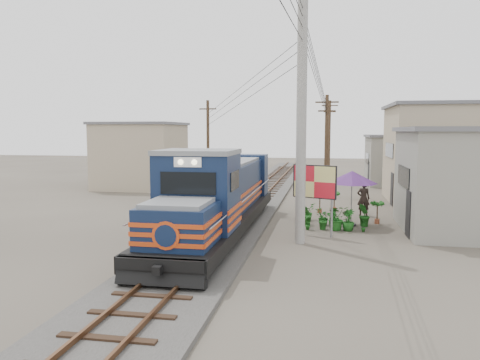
% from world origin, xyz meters
% --- Properties ---
extents(ground, '(120.00, 120.00, 0.00)m').
position_xyz_m(ground, '(0.00, 0.00, 0.00)').
color(ground, '#473F35').
rests_on(ground, ground).
extents(ballast, '(3.60, 70.00, 0.16)m').
position_xyz_m(ballast, '(0.00, 10.00, 0.08)').
color(ballast, '#595651').
rests_on(ballast, ground).
extents(track, '(1.15, 70.00, 0.12)m').
position_xyz_m(track, '(0.00, 10.00, 0.26)').
color(track, '#51331E').
rests_on(track, ground).
extents(locomotive, '(2.75, 14.96, 3.71)m').
position_xyz_m(locomotive, '(0.00, 0.27, 1.64)').
color(locomotive, black).
rests_on(locomotive, ground).
extents(utility_pole_main, '(0.40, 0.40, 10.00)m').
position_xyz_m(utility_pole_main, '(3.50, -0.50, 5.00)').
color(utility_pole_main, '#9E9B93').
rests_on(utility_pole_main, ground).
extents(wooden_pole_mid, '(1.60, 0.24, 7.00)m').
position_xyz_m(wooden_pole_mid, '(4.50, 14.00, 3.68)').
color(wooden_pole_mid, '#4C3826').
rests_on(wooden_pole_mid, ground).
extents(wooden_pole_far, '(1.60, 0.24, 7.50)m').
position_xyz_m(wooden_pole_far, '(4.80, 28.00, 3.93)').
color(wooden_pole_far, '#4C3826').
rests_on(wooden_pole_far, ground).
extents(wooden_pole_left, '(1.60, 0.24, 7.00)m').
position_xyz_m(wooden_pole_left, '(-5.00, 18.00, 3.68)').
color(wooden_pole_left, '#4C3826').
rests_on(wooden_pole_left, ground).
extents(power_lines, '(9.65, 19.00, 3.30)m').
position_xyz_m(power_lines, '(-0.14, 8.49, 7.56)').
color(power_lines, black).
rests_on(power_lines, ground).
extents(shophouse_mid, '(8.40, 7.35, 6.20)m').
position_xyz_m(shophouse_mid, '(12.50, 12.00, 3.11)').
color(shophouse_mid, tan).
rests_on(shophouse_mid, ground).
extents(shophouse_back, '(6.30, 6.30, 4.20)m').
position_xyz_m(shophouse_back, '(11.00, 22.00, 2.11)').
color(shophouse_back, gray).
rests_on(shophouse_back, ground).
extents(shophouse_left, '(6.30, 6.30, 5.20)m').
position_xyz_m(shophouse_left, '(-10.00, 16.00, 2.61)').
color(shophouse_left, tan).
rests_on(shophouse_left, ground).
extents(billboard, '(1.88, 0.87, 3.06)m').
position_xyz_m(billboard, '(4.02, 1.10, 2.25)').
color(billboard, '#99999E').
rests_on(billboard, ground).
extents(market_umbrella, '(2.52, 2.52, 2.64)m').
position_xyz_m(market_umbrella, '(5.72, 3.47, 2.32)').
color(market_umbrella, black).
rests_on(market_umbrella, ground).
extents(vendor, '(0.71, 0.49, 1.86)m').
position_xyz_m(vendor, '(6.50, 6.33, 0.93)').
color(vendor, black).
rests_on(vendor, ground).
extents(plant_nursery, '(3.45, 3.34, 1.12)m').
position_xyz_m(plant_nursery, '(4.80, 3.02, 0.48)').
color(plant_nursery, '#1C5C1A').
rests_on(plant_nursery, ground).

